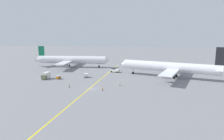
% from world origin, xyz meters
% --- Properties ---
extents(ground_plane, '(600.00, 600.00, 0.00)m').
position_xyz_m(ground_plane, '(0.00, 0.00, 0.00)').
color(ground_plane, gray).
extents(taxiway_stripe, '(10.64, 119.61, 0.01)m').
position_xyz_m(taxiway_stripe, '(-0.87, 10.00, 0.00)').
color(taxiway_stripe, yellow).
rests_on(taxiway_stripe, ground).
extents(airliner_at_gate_left, '(55.20, 40.61, 15.17)m').
position_xyz_m(airliner_at_gate_left, '(-28.45, 56.53, 5.30)').
color(airliner_at_gate_left, silver).
rests_on(airliner_at_gate_left, ground).
extents(airliner_being_pushed, '(56.67, 45.94, 17.56)m').
position_xyz_m(airliner_being_pushed, '(37.40, 28.62, 5.75)').
color(airliner_being_pushed, white).
rests_on(airliner_being_pushed, ground).
extents(pushback_tug, '(8.44, 4.63, 3.04)m').
position_xyz_m(pushback_tug, '(5.23, 40.31, 1.29)').
color(pushback_tug, white).
rests_on(pushback_tug, ground).
extents(gse_catering_truck_tall, '(2.95, 6.04, 3.50)m').
position_xyz_m(gse_catering_truck_tall, '(-29.59, 16.30, 1.76)').
color(gse_catering_truck_tall, '#666B4C').
rests_on(gse_catering_truck_tall, ground).
extents(gse_container_dolly_flat, '(2.64, 3.49, 2.15)m').
position_xyz_m(gse_container_dolly_flat, '(-9.04, 22.65, 1.17)').
color(gse_container_dolly_flat, slate).
rests_on(gse_container_dolly_flat, ground).
extents(gse_baggage_cart_near_cluster, '(1.94, 2.92, 1.71)m').
position_xyz_m(gse_baggage_cart_near_cluster, '(-22.91, 16.97, 0.86)').
color(gse_baggage_cart_near_cluster, orange).
rests_on(gse_baggage_cart_near_cluster, ground).
extents(ground_crew_marshaller_foreground, '(0.47, 0.36, 1.64)m').
position_xyz_m(ground_crew_marshaller_foreground, '(-11.07, 0.25, 0.85)').
color(ground_crew_marshaller_foreground, '#2D3351').
rests_on(ground_crew_marshaller_foreground, ground).
extents(ground_crew_ramp_agent_by_cones, '(0.36, 0.36, 1.73)m').
position_xyz_m(ground_crew_ramp_agent_by_cones, '(11.44, 5.58, 0.91)').
color(ground_crew_ramp_agent_by_cones, '#4C4C51').
rests_on(ground_crew_ramp_agent_by_cones, ground).
extents(ground_crew_wing_walker_right, '(0.48, 0.36, 1.66)m').
position_xyz_m(ground_crew_wing_walker_right, '(4.73, -3.01, 0.86)').
color(ground_crew_wing_walker_right, black).
rests_on(ground_crew_wing_walker_right, ground).
extents(traffic_cone_wingtip_port, '(0.44, 0.44, 0.60)m').
position_xyz_m(traffic_cone_wingtip_port, '(4.86, 34.55, 0.28)').
color(traffic_cone_wingtip_port, orange).
rests_on(traffic_cone_wingtip_port, ground).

